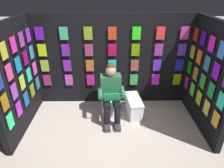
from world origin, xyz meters
The scene contains 7 objects.
ground_plane centered at (0.00, 0.00, 0.00)m, with size 30.00×30.00×0.00m, color #B2A899.
display_wall_back centered at (0.00, -1.71, 1.01)m, with size 3.45×0.14×2.01m.
display_wall_left centered at (-1.72, -0.83, 1.01)m, with size 0.14×1.66×2.01m.
display_wall_right centered at (1.72, -0.83, 1.01)m, with size 0.14×1.66×2.01m.
toilet centered at (0.05, -1.22, 0.33)m, with size 0.42×0.57×0.77m.
person_reading centered at (0.03, -0.99, 0.60)m, with size 0.54×0.70×1.19m.
comic_longbox_near centered at (-0.45, -1.15, 0.19)m, with size 0.35×0.67×0.38m.
Camera 1 is at (0.06, 2.33, 2.53)m, focal length 31.29 mm.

